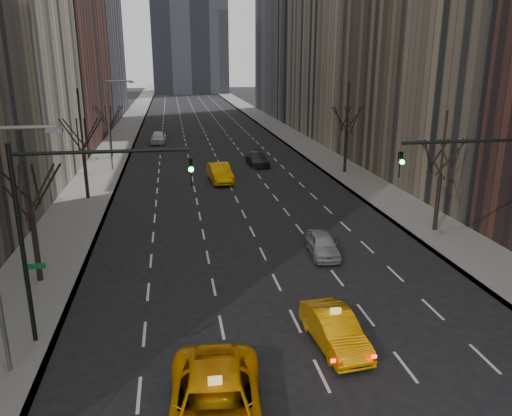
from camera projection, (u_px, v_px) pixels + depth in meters
name	position (u px, v px, depth m)	size (l,w,h in m)	color
sidewalk_left	(123.00, 135.00, 74.75)	(4.50, 320.00, 0.15)	slate
sidewalk_right	(283.00, 131.00, 78.63)	(4.50, 320.00, 0.15)	slate
tree_lw_b	(32.00, 214.00, 24.62)	(3.36, 3.50, 7.82)	black
tree_lw_c	(83.00, 151.00, 39.64)	(3.36, 3.50, 8.74)	black
tree_lw_d	(109.00, 127.00, 56.78)	(3.36, 3.50, 7.36)	black
tree_rw_b	(440.00, 177.00, 32.20)	(3.36, 3.50, 7.82)	black
tree_rw_c	(347.00, 133.00, 49.11)	(3.36, 3.50, 8.74)	black
traffic_mast_left	(65.00, 212.00, 18.90)	(6.69, 0.39, 8.00)	black
traffic_mast_right	(501.00, 192.00, 21.78)	(6.69, 0.39, 8.00)	black
streetlight_far	(112.00, 116.00, 49.76)	(2.83, 0.22, 9.00)	slate
taxi_suv	(215.00, 409.00, 15.08)	(2.95, 6.40, 1.78)	#F9A105
taxi_sedan	(335.00, 329.00, 19.86)	(1.51, 4.33, 1.43)	orange
silver_sedan_ahead	(322.00, 244.00, 29.10)	(1.56, 3.88, 1.32)	#9A9DA2
far_taxi	(220.00, 173.00, 46.49)	(1.80, 5.17, 1.70)	#FFAD05
far_suv_grey	(257.00, 159.00, 53.85)	(1.99, 4.90, 1.42)	#2D2E32
far_car_white	(158.00, 137.00, 67.63)	(1.94, 4.83, 1.65)	white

